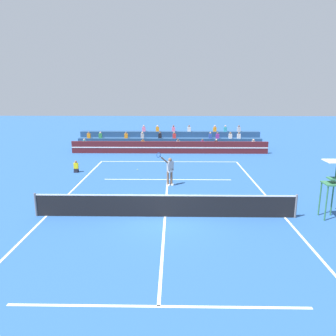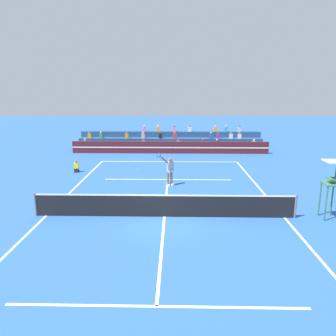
{
  "view_description": "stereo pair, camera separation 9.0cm",
  "coord_description": "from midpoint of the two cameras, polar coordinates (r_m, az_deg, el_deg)",
  "views": [
    {
      "loc": [
        0.39,
        -14.13,
        5.68
      ],
      "look_at": [
        0.05,
        5.07,
        1.1
      ],
      "focal_mm": 35.0,
      "sensor_mm": 36.0,
      "label": 1
    },
    {
      "loc": [
        0.48,
        -14.13,
        5.68
      ],
      "look_at": [
        0.05,
        5.07,
        1.1
      ],
      "focal_mm": 35.0,
      "sensor_mm": 36.0,
      "label": 2
    }
  ],
  "objects": [
    {
      "name": "sponsor_banner_wall",
      "position": [
        30.11,
        0.17,
        3.61
      ],
      "size": [
        18.0,
        0.26,
        1.1
      ],
      "color": "#51191E",
      "rests_on": "ground"
    },
    {
      "name": "ball_kid_courtside",
      "position": [
        24.08,
        -15.81,
        0.06
      ],
      "size": [
        0.3,
        0.36,
        0.84
      ],
      "color": "black",
      "rests_on": "ground"
    },
    {
      "name": "tennis_player",
      "position": [
        19.8,
        0.14,
        -0.33
      ],
      "size": [
        1.07,
        1.0,
        2.22
      ],
      "color": "brown",
      "rests_on": "ground"
    },
    {
      "name": "ground_plane",
      "position": [
        15.24,
        -0.71,
        -8.48
      ],
      "size": [
        120.0,
        120.0,
        0.0
      ],
      "primitive_type": "plane",
      "color": "#285699"
    },
    {
      "name": "bleacher_stand",
      "position": [
        32.6,
        0.26,
        4.55
      ],
      "size": [
        17.88,
        2.85,
        2.28
      ],
      "color": "navy",
      "rests_on": "ground"
    },
    {
      "name": "tennis_net",
      "position": [
        15.04,
        -0.71,
        -6.56
      ],
      "size": [
        12.0,
        0.1,
        1.1
      ],
      "color": "slate",
      "rests_on": "ground"
    },
    {
      "name": "court_lines",
      "position": [
        15.24,
        -0.71,
        -8.47
      ],
      "size": [
        11.1,
        23.9,
        0.01
      ],
      "color": "white",
      "rests_on": "ground"
    },
    {
      "name": "tennis_ball",
      "position": [
        23.91,
        -5.46,
        -0.3
      ],
      "size": [
        0.07,
        0.07,
        0.07
      ],
      "primitive_type": "sphere",
      "color": "#C6DB33",
      "rests_on": "ground"
    },
    {
      "name": "umpire_chair",
      "position": [
        16.27,
        26.59,
        -2.14
      ],
      "size": [
        0.76,
        0.84,
        2.67
      ],
      "color": "#337047",
      "rests_on": "ground"
    }
  ]
}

